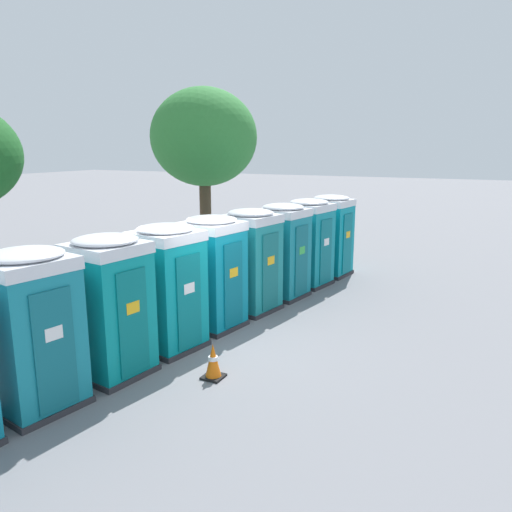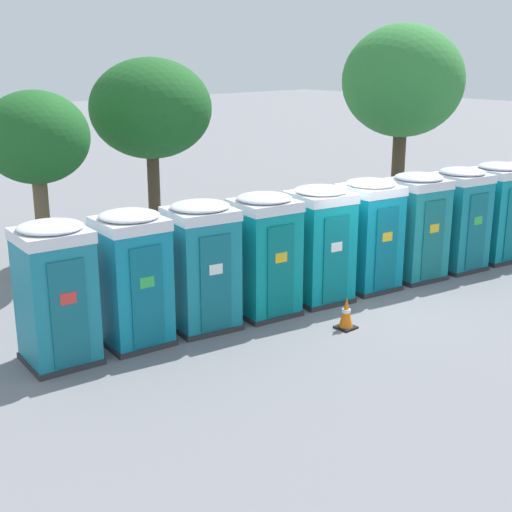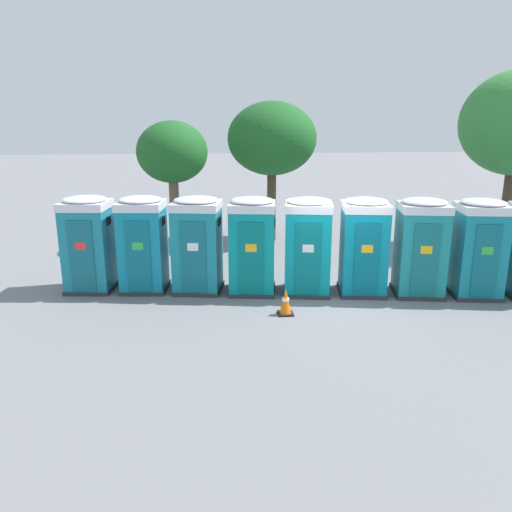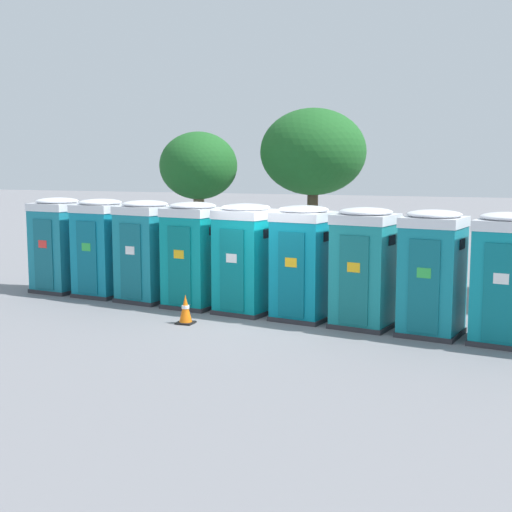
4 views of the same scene
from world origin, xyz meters
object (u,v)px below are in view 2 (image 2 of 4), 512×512
Objects in this scene: portapotty_5 at (369,234)px; street_tree_0 at (36,139)px; portapotty_0 at (56,293)px; street_tree_2 at (403,82)px; portapotty_4 at (320,244)px; street_tree_1 at (151,109)px; portapotty_7 at (459,218)px; traffic_cone at (346,314)px; portapotty_1 at (132,278)px; portapotty_3 at (264,254)px; portapotty_2 at (202,265)px; portapotty_8 at (497,211)px; portapotty_6 at (416,226)px.

street_tree_0 is (-5.15, 5.65, 2.04)m from portapotty_5.
street_tree_2 reaches higher than portapotty_0.
street_tree_1 is at bearing 91.28° from portapotty_4.
street_tree_1 reaches higher than portapotty_7.
street_tree_0 is at bearing 66.41° from portapotty_0.
portapotty_0 is at bearing 171.86° from portapotty_5.
traffic_cone is (2.90, -6.97, -3.01)m from street_tree_0.
portapotty_0 is 1.45m from portapotty_1.
portapotty_5 is 2.90m from portapotty_7.
portapotty_3 is 5.79m from portapotty_7.
street_tree_1 is (1.30, 5.88, 2.49)m from portapotty_3.
traffic_cone is at bearing -43.87° from portapotty_2.
street_tree_2 is (6.52, 4.17, 3.03)m from portapotty_5.
portapotty_7 is 6.66m from street_tree_2.
portapotty_1 is 0.42× the size of street_tree_2.
portapotty_0 is at bearing -113.59° from street_tree_0.
portapotty_4 is 1.00× the size of portapotty_8.
portapotty_1 is 0.50× the size of street_tree_1.
street_tree_2 is at bearing 51.80° from portapotty_7.
street_tree_0 is 8.13m from traffic_cone.
portapotty_7 is (7.15, -1.14, 0.00)m from portapotty_2.
portapotty_5 is 6.93m from street_tree_1.
portapotty_5 and portapotty_8 have the same top height.
portapotty_3 is 1.00× the size of portapotty_5.
portapotty_1 is at bearing 147.86° from traffic_cone.
portapotty_0 and portapotty_3 have the same top height.
portapotty_0 is at bearing -136.86° from street_tree_1.
portapotty_5 is at bearing -7.75° from portapotty_3.
street_tree_1 is at bearing 84.89° from traffic_cone.
portapotty_1 and portapotty_8 have the same top height.
portapotty_4 reaches higher than traffic_cone.
street_tree_2 reaches higher than portapotty_1.
portapotty_0 is 2.90m from portapotty_2.
portapotty_1 is at bearing -6.45° from portapotty_0.
street_tree_0 reaches higher than portapotty_5.
street_tree_0 reaches higher than portapotty_6.
portapotty_7 is at bearing -9.03° from portapotty_4.
portapotty_6 is 3.95m from traffic_cone.
portapotty_1 is 10.14m from portapotty_8.
portapotty_6 is (2.86, -0.43, -0.00)m from portapotty_4.
portapotty_5 is 1.00× the size of portapotty_8.
portapotty_8 is at bearing -8.71° from portapotty_3.
portapotty_1 and portapotty_5 have the same top height.
portapotty_2 and portapotty_5 have the same top height.
portapotty_3 is at bearing 171.55° from portapotty_6.
portapotty_2 and portapotty_3 have the same top height.
portapotty_8 is (2.86, -0.46, -0.00)m from portapotty_6.
street_tree_0 is at bearing 132.37° from portapotty_5.
street_tree_0 reaches higher than traffic_cone.
portapotty_1 is 1.00× the size of portapotty_3.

